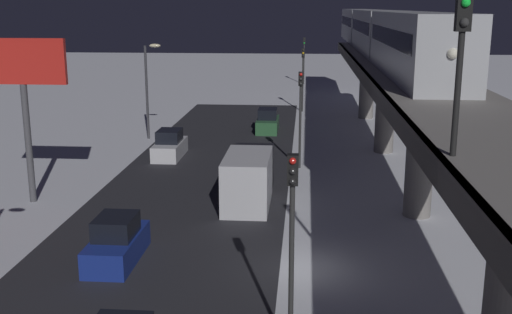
# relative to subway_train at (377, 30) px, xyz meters

# --- Properties ---
(ground_plane) EXTENTS (240.00, 240.00, 0.00)m
(ground_plane) POSITION_rel_subway_train_xyz_m (6.12, 29.42, -8.58)
(ground_plane) COLOR white
(avenue_asphalt) EXTENTS (11.00, 86.88, 0.01)m
(avenue_asphalt) POSITION_rel_subway_train_xyz_m (12.25, 29.42, -8.58)
(avenue_asphalt) COLOR #28282D
(avenue_asphalt) RESTS_ON ground_plane
(elevated_railway) EXTENTS (5.00, 86.88, 6.80)m
(elevated_railway) POSITION_rel_subway_train_xyz_m (0.09, 29.42, -2.73)
(elevated_railway) COLOR gray
(elevated_railway) RESTS_ON ground_plane
(subway_train) EXTENTS (2.94, 55.47, 3.40)m
(subway_train) POSITION_rel_subway_train_xyz_m (0.00, 0.00, 0.00)
(subway_train) COLOR #B7BABF
(subway_train) RESTS_ON elevated_railway
(rail_signal) EXTENTS (0.36, 0.41, 4.00)m
(rail_signal) POSITION_rel_subway_train_xyz_m (2.07, 37.54, 0.95)
(rail_signal) COLOR black
(rail_signal) RESTS_ON elevated_railway
(sedan_green) EXTENTS (1.80, 4.32, 1.97)m
(sedan_green) POSITION_rel_subway_train_xyz_m (9.05, 0.56, -7.79)
(sedan_green) COLOR #2D6038
(sedan_green) RESTS_ON ground_plane
(sedan_white) EXTENTS (1.80, 4.40, 1.97)m
(sedan_white) POSITION_rel_subway_train_xyz_m (15.45, 10.54, -7.79)
(sedan_white) COLOR silver
(sedan_white) RESTS_ON ground_plane
(sedan_blue) EXTENTS (1.80, 4.24, 1.97)m
(sedan_blue) POSITION_rel_subway_train_xyz_m (13.65, 29.18, -7.79)
(sedan_blue) COLOR navy
(sedan_blue) RESTS_ON ground_plane
(box_truck) EXTENTS (2.40, 7.40, 2.80)m
(box_truck) POSITION_rel_subway_train_xyz_m (8.85, 20.24, -7.24)
(box_truck) COLOR black
(box_truck) RESTS_ON ground_plane
(traffic_light_near) EXTENTS (0.32, 0.44, 6.40)m
(traffic_light_near) POSITION_rel_subway_train_xyz_m (6.15, 36.01, -4.39)
(traffic_light_near) COLOR #2D2D2D
(traffic_light_near) RESTS_ON ground_plane
(traffic_light_mid) EXTENTS (0.32, 0.44, 6.40)m
(traffic_light_mid) POSITION_rel_subway_train_xyz_m (6.15, 12.94, -4.39)
(traffic_light_mid) COLOR #2D2D2D
(traffic_light_mid) RESTS_ON ground_plane
(traffic_light_far) EXTENTS (0.32, 0.44, 6.40)m
(traffic_light_far) POSITION_rel_subway_train_xyz_m (6.15, -10.13, -4.39)
(traffic_light_far) COLOR #2D2D2D
(traffic_light_far) RESTS_ON ground_plane
(traffic_light_distant) EXTENTS (0.32, 0.44, 6.40)m
(traffic_light_distant) POSITION_rel_subway_train_xyz_m (6.15, -33.19, -4.39)
(traffic_light_distant) COLOR #2D2D2D
(traffic_light_distant) RESTS_ON ground_plane
(commercial_billboard) EXTENTS (4.80, 0.36, 8.90)m
(commercial_billboard) POSITION_rel_subway_train_xyz_m (20.74, 21.48, -1.75)
(commercial_billboard) COLOR #4C4C51
(commercial_billboard) RESTS_ON ground_plane
(street_lamp_far) EXTENTS (1.35, 0.44, 7.65)m
(street_lamp_far) POSITION_rel_subway_train_xyz_m (18.32, 4.42, -3.77)
(street_lamp_far) COLOR #38383D
(street_lamp_far) RESTS_ON ground_plane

